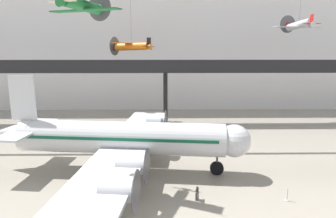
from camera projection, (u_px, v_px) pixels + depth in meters
The scene contains 8 objects.
hangar_back_wall at pixel (165, 38), 57.84m from camera, with size 140.00×3.00×27.85m.
mezzanine_walkway at pixel (165, 70), 47.10m from camera, with size 110.00×3.20×10.21m.
airliner_silver_main at pixel (120, 138), 29.03m from camera, with size 25.38×28.99×9.44m.
suspended_plane_orange_highwing at pixel (132, 46), 46.64m from camera, with size 7.03×8.11×11.79m.
suspended_plane_green_biplane at pixel (83, 5), 24.43m from camera, with size 6.47×5.62×8.42m.
suspended_plane_silver_racer at pixel (299, 25), 46.74m from camera, with size 8.02×6.64×8.34m.
stanchion_barrier at pixel (287, 197), 23.87m from camera, with size 0.36×0.36×1.08m.
info_sign_pedestal at pixel (197, 195), 23.97m from camera, with size 0.37×0.72×1.24m.
Camera 1 is at (-0.32, -16.72, 11.99)m, focal length 32.00 mm.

